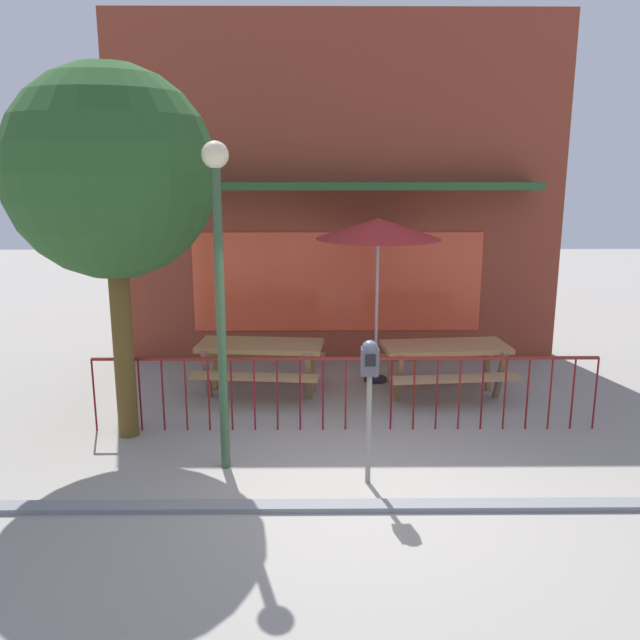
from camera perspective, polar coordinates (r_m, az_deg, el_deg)
The scene contains 10 objects.
ground at distance 7.23m, azimuth 2.80°, elevation -14.21°, with size 40.00×40.00×0.00m, color gray.
pub_storefront at distance 11.51m, azimuth 1.48°, elevation 10.82°, with size 7.58×1.22×5.72m.
patio_fence_front at distance 8.46m, azimuth 2.22°, elevation -5.16°, with size 6.39×0.04×0.97m.
picnic_table_left at distance 9.82m, azimuth -5.09°, elevation -2.90°, with size 1.92×1.52×0.79m.
picnic_table_right at distance 9.88m, azimuth 10.60°, elevation -2.98°, with size 1.92×1.52×0.79m.
patio_umbrella at distance 10.08m, azimuth 4.99°, elevation 7.68°, with size 1.87×1.87×2.54m.
parking_meter_near at distance 6.92m, azimuth 4.25°, elevation -4.60°, with size 0.18×0.17×1.58m.
street_tree at distance 8.21m, azimuth -17.37°, elevation 11.78°, with size 2.45×2.45×4.45m.
street_lamp at distance 7.09m, azimuth -8.63°, elevation 5.15°, with size 0.28×0.28×3.55m.
curb_edge at distance 6.88m, azimuth 3.00°, elevation -15.76°, with size 10.61×0.20×0.11m, color slate.
Camera 1 is at (-0.40, -6.41, 3.33)m, focal length 37.53 mm.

